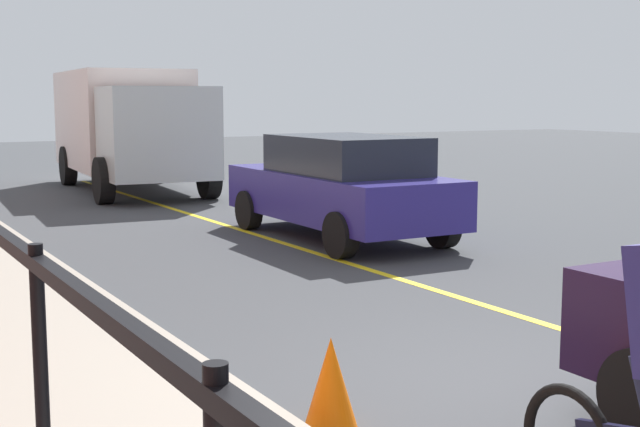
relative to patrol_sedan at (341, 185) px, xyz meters
name	(u,v)px	position (x,y,z in m)	size (l,w,h in m)	color
ground_plane	(524,397)	(-6.73, 2.57, -0.82)	(80.00, 80.00, 0.00)	#3A3D40
patrol_sedan	(341,185)	(0.00, 0.00, 0.00)	(4.44, 1.99, 1.58)	navy
box_truck_background	(129,124)	(8.55, 0.57, 0.73)	(6.88, 2.97, 2.78)	silver
traffic_cone_far	(331,384)	(-6.56, 4.09, -0.52)	(0.36, 0.36, 0.62)	#F96507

